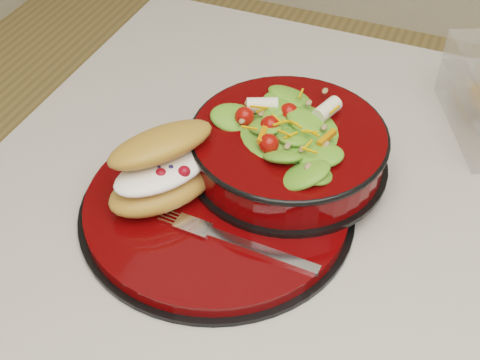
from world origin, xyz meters
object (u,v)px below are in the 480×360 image
at_px(dinner_plate, 217,207).
at_px(croissant, 164,170).
at_px(salad_bowl, 289,141).
at_px(fork, 240,243).

bearing_deg(dinner_plate, croissant, -167.68).
bearing_deg(salad_bowl, dinner_plate, -121.34).
xyz_separation_m(dinner_plate, salad_bowl, (0.05, 0.09, 0.05)).
bearing_deg(fork, croissant, 73.36).
relative_size(dinner_plate, salad_bowl, 1.33).
bearing_deg(croissant, dinner_plate, -43.75).
height_order(salad_bowl, fork, salad_bowl).
bearing_deg(salad_bowl, croissant, -137.82).
height_order(dinner_plate, salad_bowl, salad_bowl).
relative_size(salad_bowl, croissant, 1.46).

